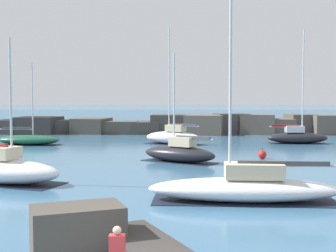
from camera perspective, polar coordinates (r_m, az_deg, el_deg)
name	(u,v)px	position (r m, az deg, el deg)	size (l,w,h in m)	color
open_sea_beyond	(169,116)	(118.23, 0.07, 1.28)	(400.00, 116.00, 0.01)	#2D5B7F
breakwater_jetty	(173,126)	(58.43, 0.60, 0.06)	(66.78, 7.16, 2.49)	#383330
sailboat_moored_0	(28,140)	(46.06, -16.65, -1.61)	(6.09, 2.72, 7.72)	#195138
sailboat_moored_2	(179,153)	(32.39, 1.40, -3.26)	(5.72, 4.62, 7.53)	black
sailboat_moored_4	(245,187)	(20.48, 9.39, -7.36)	(8.37, 2.77, 10.98)	white
sailboat_moored_5	(297,137)	(47.18, 15.47, -1.26)	(5.85, 2.05, 10.98)	black
sailboat_moored_6	(4,170)	(25.86, -19.38, -5.03)	(6.97, 4.50, 7.50)	white
sailboat_moored_8	(173,137)	(44.88, 0.64, -1.30)	(6.09, 4.57, 11.09)	white
mooring_buoy_orange_near	(262,155)	(34.81, 11.43, -3.44)	(0.61, 0.61, 0.81)	red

